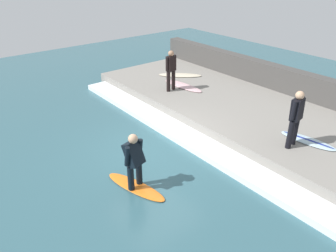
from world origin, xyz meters
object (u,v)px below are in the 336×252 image
object	(u,v)px
surfboard_riding	(136,187)
surfer_waiting_far	(171,68)
surfboard_spare	(180,75)
surfboard_waiting_near	(308,141)
surfer_waiting_near	(296,116)
surfboard_waiting_far	(183,86)
surfer_riding	(134,158)

from	to	relation	value
surfboard_riding	surfer_waiting_far	xyz separation A→B (m)	(4.28, 3.83, 1.36)
surfboard_spare	surfboard_waiting_near	bearing A→B (deg)	-98.07
surfboard_waiting_near	surfer_waiting_far	world-z (taller)	surfer_waiting_far
surfboard_riding	surfer_waiting_far	world-z (taller)	surfer_waiting_far
surfer_waiting_far	surfboard_spare	xyz separation A→B (m)	(1.47, 1.15, -0.88)
surfer_waiting_near	surfboard_waiting_near	bearing A→B (deg)	-17.38
surfboard_waiting_near	surfboard_spare	distance (m)	6.93
surfboard_riding	surfboard_waiting_near	size ratio (longest dim) A/B	1.15
surfer_waiting_near	surfboard_waiting_far	distance (m)	5.67
surfboard_riding	surfer_waiting_far	distance (m)	5.91
surfboard_riding	surfboard_spare	world-z (taller)	surfboard_spare
surfer_riding	surfer_waiting_far	xyz separation A→B (m)	(4.28, 3.83, 0.50)
surfer_waiting_near	surfer_waiting_far	bearing A→B (deg)	88.91
surfboard_riding	surfboard_waiting_far	distance (m)	6.30
surfer_waiting_near	surfer_riding	bearing A→B (deg)	158.01
surfer_waiting_near	surfboard_spare	distance (m)	6.91
surfer_waiting_far	surfboard_spare	world-z (taller)	surfer_waiting_far
surfboard_waiting_far	surfboard_spare	world-z (taller)	same
surfer_waiting_near	surfboard_waiting_far	bearing A→B (deg)	82.07
surfer_waiting_near	surfboard_waiting_far	xyz separation A→B (m)	(0.77, 5.55, -0.90)
surfer_waiting_far	surfboard_spare	bearing A→B (deg)	37.95
surfboard_riding	surfer_waiting_near	size ratio (longest dim) A/B	1.16
surfer_riding	surfer_waiting_near	size ratio (longest dim) A/B	0.90
surfboard_riding	surfer_riding	distance (m)	0.86
surfboard_waiting_near	surfboard_spare	size ratio (longest dim) A/B	0.93
surfboard_waiting_near	surfboard_spare	world-z (taller)	surfboard_waiting_near
surfer_riding	surfboard_riding	bearing A→B (deg)	-135.00
surfboard_riding	surfboard_waiting_near	distance (m)	5.16
surfer_riding	surfer_waiting_far	world-z (taller)	surfer_waiting_far
surfboard_spare	surfboard_riding	bearing A→B (deg)	-139.13
surfboard_spare	surfer_waiting_far	bearing A→B (deg)	-142.05
surfer_waiting_near	surfer_waiting_far	world-z (taller)	surfer_waiting_near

